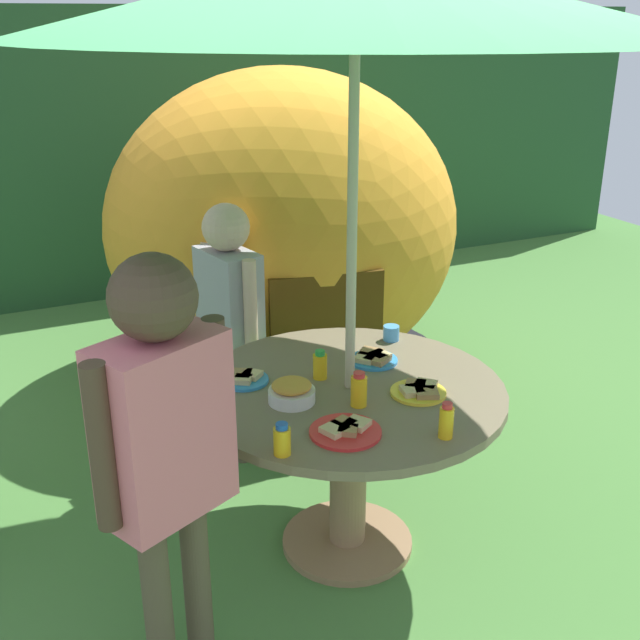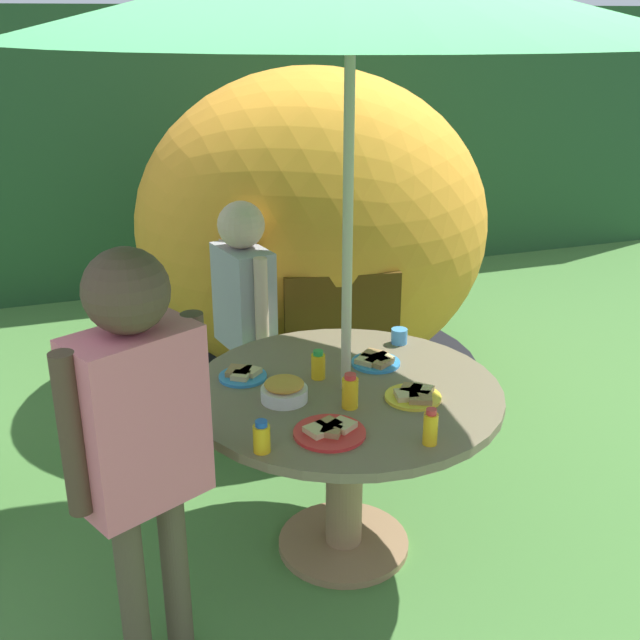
# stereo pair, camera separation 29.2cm
# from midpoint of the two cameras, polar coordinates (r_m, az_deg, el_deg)

# --- Properties ---
(ground_plane) EXTENTS (10.00, 10.00, 0.02)m
(ground_plane) POSITION_cam_midpoint_polar(r_m,az_deg,el_deg) (3.26, -0.65, -16.39)
(ground_plane) COLOR #477A38
(hedge_backdrop) EXTENTS (9.00, 0.70, 2.06)m
(hedge_backdrop) POSITION_cam_midpoint_polar(r_m,az_deg,el_deg) (6.20, -15.35, 11.90)
(hedge_backdrop) COLOR #234C28
(hedge_backdrop) RESTS_ON ground_plane
(garden_table) EXTENTS (1.16, 1.16, 0.71)m
(garden_table) POSITION_cam_midpoint_polar(r_m,az_deg,el_deg) (2.95, -0.70, -7.95)
(garden_table) COLOR #93704C
(garden_table) RESTS_ON ground_plane
(wooden_chair) EXTENTS (0.59, 0.59, 1.04)m
(wooden_chair) POSITION_cam_midpoint_polar(r_m,az_deg,el_deg) (4.13, -1.47, 1.23)
(wooden_chair) COLOR #93704C
(wooden_chair) RESTS_ON ground_plane
(dome_tent) EXTENTS (2.32, 2.32, 1.75)m
(dome_tent) POSITION_cam_midpoint_polar(r_m,az_deg,el_deg) (4.43, -4.70, 6.77)
(dome_tent) COLOR orange
(dome_tent) RESTS_ON ground_plane
(child_in_grey_shirt) EXTENTS (0.24, 0.42, 1.24)m
(child_in_grey_shirt) POSITION_cam_midpoint_polar(r_m,az_deg,el_deg) (3.52, -9.07, 1.34)
(child_in_grey_shirt) COLOR brown
(child_in_grey_shirt) RESTS_ON ground_plane
(child_in_pink_shirt) EXTENTS (0.44, 0.34, 1.42)m
(child_in_pink_shirt) POSITION_cam_midpoint_polar(r_m,az_deg,el_deg) (2.27, -15.11, -7.80)
(child_in_pink_shirt) COLOR brown
(child_in_pink_shirt) RESTS_ON ground_plane
(snack_bowl) EXTENTS (0.17, 0.17, 0.08)m
(snack_bowl) POSITION_cam_midpoint_polar(r_m,az_deg,el_deg) (2.76, -5.14, -5.36)
(snack_bowl) COLOR white
(snack_bowl) RESTS_ON garden_table
(plate_center_back) EXTENTS (0.20, 0.20, 0.03)m
(plate_center_back) POSITION_cam_midpoint_polar(r_m,az_deg,el_deg) (2.82, 4.40, -5.28)
(plate_center_back) COLOR yellow
(plate_center_back) RESTS_ON garden_table
(plate_front_edge) EXTENTS (0.19, 0.19, 0.03)m
(plate_front_edge) POSITION_cam_midpoint_polar(r_m,az_deg,el_deg) (3.07, 1.24, -2.89)
(plate_front_edge) COLOR #338CD8
(plate_front_edge) RESTS_ON garden_table
(plate_center_front) EXTENTS (0.24, 0.24, 0.03)m
(plate_center_front) POSITION_cam_midpoint_polar(r_m,az_deg,el_deg) (2.56, -1.39, -8.20)
(plate_center_front) COLOR red
(plate_center_front) RESTS_ON garden_table
(plate_mid_left) EXTENTS (0.18, 0.18, 0.03)m
(plate_mid_left) POSITION_cam_midpoint_polar(r_m,az_deg,el_deg) (2.94, -8.46, -4.34)
(plate_mid_left) COLOR #338CD8
(plate_mid_left) RESTS_ON garden_table
(juice_bottle_near_left) EXTENTS (0.05, 0.05, 0.11)m
(juice_bottle_near_left) POSITION_cam_midpoint_polar(r_m,az_deg,el_deg) (2.92, -2.86, -3.42)
(juice_bottle_near_left) COLOR yellow
(juice_bottle_near_left) RESTS_ON garden_table
(juice_bottle_near_right) EXTENTS (0.05, 0.05, 0.13)m
(juice_bottle_near_right) POSITION_cam_midpoint_polar(r_m,az_deg,el_deg) (2.53, 6.04, -7.53)
(juice_bottle_near_right) COLOR yellow
(juice_bottle_near_right) RESTS_ON garden_table
(juice_bottle_far_left) EXTENTS (0.06, 0.06, 0.13)m
(juice_bottle_far_left) POSITION_cam_midpoint_polar(r_m,az_deg,el_deg) (2.71, -0.19, -5.27)
(juice_bottle_far_left) COLOR yellow
(juice_bottle_far_left) RESTS_ON garden_table
(juice_bottle_far_right) EXTENTS (0.06, 0.06, 0.11)m
(juice_bottle_far_right) POSITION_cam_midpoint_polar(r_m,az_deg,el_deg) (2.45, -6.27, -8.88)
(juice_bottle_far_right) COLOR yellow
(juice_bottle_far_right) RESTS_ON garden_table
(cup_near) EXTENTS (0.07, 0.07, 0.06)m
(cup_near) POSITION_cam_midpoint_polar(r_m,az_deg,el_deg) (3.27, 2.74, -1.02)
(cup_near) COLOR #4C99D8
(cup_near) RESTS_ON garden_table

